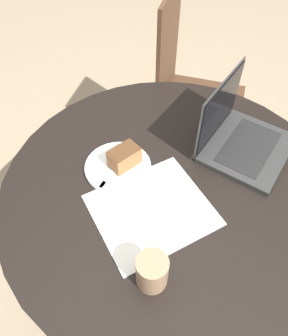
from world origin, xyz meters
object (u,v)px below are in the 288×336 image
Objects in this scene: coffee_glass at (152,272)px; laptop at (241,138)px; chair at (188,92)px; plate at (118,167)px.

coffee_glass is 0.31× the size of laptop.
chair reaches higher than coffee_glass.
chair is 0.82m from plate.
coffee_glass is at bearing 5.35° from chair.
chair is at bearing -137.20° from laptop.
coffee_glass reaches higher than plate.
coffee_glass is at bearing 0.54° from laptop.
laptop is (-0.36, 0.22, 0.03)m from plate.
laptop is (-0.54, -0.12, -0.01)m from coffee_glass.
chair is 9.54× the size of coffee_glass.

